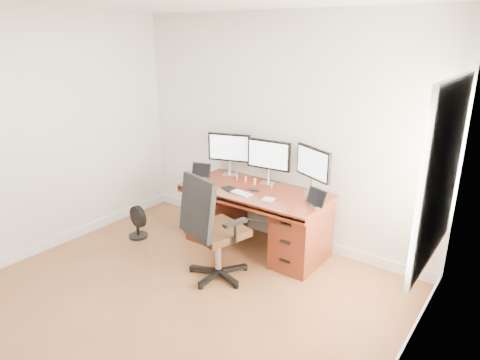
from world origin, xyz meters
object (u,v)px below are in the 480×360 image
Objects in this scene: office_chair at (214,245)px; monitor_center at (269,156)px; keyboard at (242,193)px; floor_fan at (137,222)px; desk at (256,217)px.

monitor_center is (-0.02, 1.06, 0.71)m from office_chair.
office_chair is 4.58× the size of keyboard.
floor_fan is at bearing -171.58° from office_chair.
monitor_center reaches higher than keyboard.
floor_fan is 1.65× the size of keyboard.
desk is 6.78× the size of keyboard.
monitor_center is 2.20× the size of keyboard.
monitor_center is (0.00, 0.24, 0.68)m from desk.
office_chair reaches higher than desk.
office_chair is at bearing 0.81° from floor_fan.
keyboard reaches higher than floor_fan.
floor_fan is (-1.36, -0.66, -0.20)m from desk.
monitor_center reaches higher than floor_fan.
desk is at bearing 87.85° from keyboard.
floor_fan is at bearing -151.93° from monitor_center.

